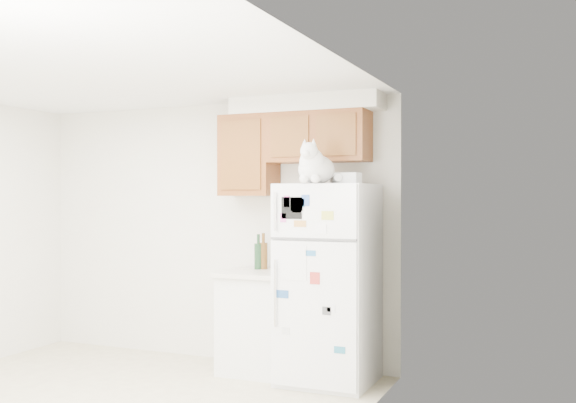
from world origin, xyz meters
The scene contains 8 objects.
room_shell centered at (0.12, 0.24, 1.67)m, with size 3.84×4.04×2.52m.
refrigerator centered at (1.36, 1.61, 0.85)m, with size 0.76×0.78×1.70m.
base_counter centered at (0.67, 1.68, 0.46)m, with size 0.64×0.64×0.92m.
cat centered at (1.34, 1.36, 1.84)m, with size 0.35×0.52×0.36m.
storage_box_back centered at (1.47, 1.76, 1.75)m, with size 0.18×0.13×0.10m, color white.
storage_box_front centered at (1.60, 1.50, 1.74)m, with size 0.15×0.11×0.09m, color white.
bottle_green centered at (0.61, 1.80, 1.08)m, with size 0.08×0.08×0.33m, color #19381E, non-canonical shape.
bottle_amber centered at (0.65, 1.82, 1.09)m, with size 0.08×0.08×0.33m, color #593814, non-canonical shape.
Camera 1 is at (3.31, -3.82, 1.59)m, focal length 42.00 mm.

